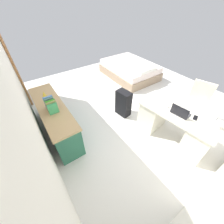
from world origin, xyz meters
The scene contains 14 objects.
ground_plane centered at (0.00, 0.00, 0.00)m, with size 5.91×5.91×0.00m, color silver.
wall_back centered at (0.00, 2.11, 1.27)m, with size 4.91×0.10×2.54m, color white.
door_wooden centered at (1.91, 2.03, 1.02)m, with size 0.88×0.05×2.04m, color #936038.
desk centered at (-1.42, -0.18, 0.38)m, with size 1.52×0.85×0.72m.
office_chair centered at (-1.32, -1.08, 0.42)m, with size 0.58×0.58×0.94m.
credenza centered at (0.11, 1.73, 0.36)m, with size 1.80×0.48×0.73m.
bed centered at (1.26, -1.30, 0.24)m, with size 1.90×1.41×0.58m.
suitcase_black centered at (-0.24, 0.18, 0.33)m, with size 0.36×0.22×0.66m, color black.
laptop centered at (-1.47, -0.12, 0.77)m, with size 0.34×0.26×0.21m.
computer_mouse centered at (-1.20, -0.12, 0.74)m, with size 0.06×0.10×0.03m, color white.
cell_phone_near_laptop centered at (-1.68, -0.27, 0.73)m, with size 0.07×0.14×0.01m, color black.
desk_lamp centered at (-1.93, -0.26, 0.98)m, with size 0.16×0.11×0.34m.
book_row centered at (-0.03, 1.73, 0.84)m, with size 0.27×0.17×0.24m.
figurine_small centered at (0.51, 1.73, 0.78)m, with size 0.08×0.08×0.11m, color gold.
Camera 1 is at (-2.31, 1.96, 2.44)m, focal length 22.49 mm.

